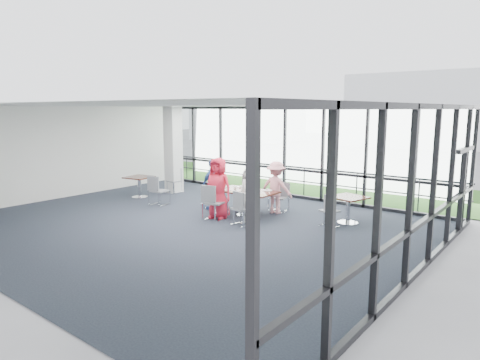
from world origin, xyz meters
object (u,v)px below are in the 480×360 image
Objects in this scene: chair_spare_r at (330,211)px; diner_far_right at (276,188)px; structural_column at (173,150)px; chair_main_end at (214,196)px; diner_end at (213,184)px; chair_main_nl at (215,203)px; chair_spare_lb at (174,181)px; side_table_left at (139,180)px; side_table_right at (348,201)px; diner_near_right at (248,197)px; chair_main_nr at (242,208)px; diner_near_left at (218,188)px; chair_spare_la at (159,191)px; chair_main_fr at (279,198)px; diner_far_left at (250,184)px; chair_main_fl at (249,193)px; main_table at (246,195)px.

diner_far_right is at bearing -168.33° from chair_spare_r.
structural_column is 3.40m from chair_main_end.
diner_end is 1.31m from chair_main_nl.
side_table_left is at bearing 80.70° from chair_spare_lb.
structural_column is at bearing -106.11° from diner_end.
diner_near_right reaches higher than side_table_right.
diner_far_right is 1.69× the size of chair_main_nr.
chair_spare_la is at bearing 169.52° from diner_near_left.
chair_main_fr is (-0.13, 1.73, -0.33)m from diner_near_right.
chair_main_fr is at bearing -176.91° from chair_spare_lb.
structural_column is 3.30m from diner_end.
chair_spare_lb reaches higher than chair_main_end.
chair_main_nr is at bearing -109.43° from diner_near_right.
diner_far_left is at bearing -176.14° from side_table_right.
structural_column is 3.36× the size of chair_main_fl.
chair_main_fl is 3.68m from chair_spare_lb.
chair_spare_la is at bearing 14.90° from diner_far_right.
chair_main_fl is (-0.14, 1.77, -0.02)m from chair_main_nl.
diner_far_left is 1.77m from chair_main_nl.
diner_far_left is at bearing -9.60° from diner_far_right.
diner_end is (-1.29, -0.00, 0.17)m from main_table.
chair_spare_la is 1.06× the size of chair_spare_lb.
chair_spare_la is (-3.69, 0.09, -0.30)m from diner_near_right.
side_table_left and side_table_right have the same top height.
diner_near_left is (-0.44, -0.74, 0.26)m from main_table.
diner_near_left is 1.79× the size of chair_main_nl.
chair_main_nr is 1.91m from chair_main_fr.
diner_near_left is 1.12m from diner_end.
chair_main_fr is at bearing 104.36° from chair_main_nr.
diner_near_right is 1.79× the size of chair_main_end.
diner_far_right is 3.88m from chair_spare_la.
diner_near_left is 2.04× the size of chair_main_end.
chair_spare_lb is at bearing 6.79° from diner_far_left.
chair_main_nl is 1.03× the size of chair_main_fl.
diner_near_right is 2.01m from chair_main_fl.
chair_main_fr is at bearing 50.98° from chair_main_nl.
diner_end is at bearing 4.88° from side_table_left.
diner_end is at bearing 59.11° from chair_main_fl.
chair_main_fr is (1.05, 0.13, -0.04)m from chair_main_fl.
chair_spare_lb is at bearing -163.29° from chair_spare_r.
side_table_right is at bearing 54.91° from chair_main_nr.
diner_end reaches higher than side_table_left.
chair_spare_lb reaches higher than side_table_right.
chair_main_fl is at bearing 143.43° from diner_end.
structural_column reaches higher than chair_main_end.
side_table_left is 7.39m from side_table_right.
diner_near_right is 5.20m from chair_spare_lb.
chair_main_nl is at bearing -169.82° from diner_near_right.
chair_spare_r is at bearing 12.26° from diner_near_left.
main_table is at bearing 133.60° from chair_main_nr.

